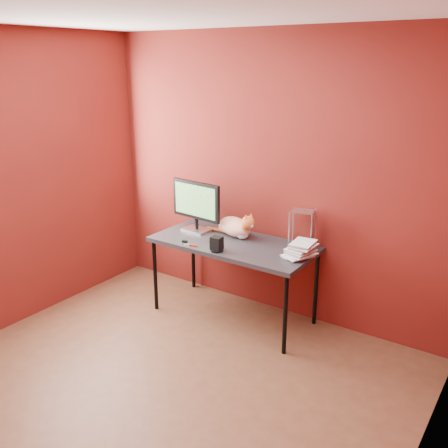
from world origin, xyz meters
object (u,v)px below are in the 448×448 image
Objects in this scene: monitor at (196,204)px; cat at (235,227)px; speaker at (217,245)px; book_stack at (297,171)px; desk at (233,247)px; skull_mug at (216,243)px.

cat is (0.39, 0.08, -0.18)m from monitor.
book_stack is (0.58, 0.31, 0.66)m from speaker.
desk is 0.29m from speaker.
cat reaches higher than skull_mug.
monitor is at bearing 171.95° from desk.
monitor is 1.14m from book_stack.
skull_mug is (0.44, -0.31, -0.22)m from monitor.
book_stack is at bearing 9.01° from cat.
speaker is 0.09× the size of book_stack.
monitor is 1.00× the size of cat.
book_stack reaches higher than cat.
book_stack is (0.58, 0.04, 0.77)m from desk.
desk is at bearing 88.75° from speaker.
cat reaches higher than desk.
skull_mug is at bearing -29.83° from monitor.
monitor is (-0.47, 0.07, 0.32)m from desk.
desk is 11.43× the size of speaker.
cat is at bearing 170.60° from book_stack.
cat is 0.39× the size of book_stack.
speaker is at bearing -60.28° from cat.
book_stack is (1.05, -0.03, 0.45)m from monitor.
skull_mug is at bearing -155.21° from book_stack.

